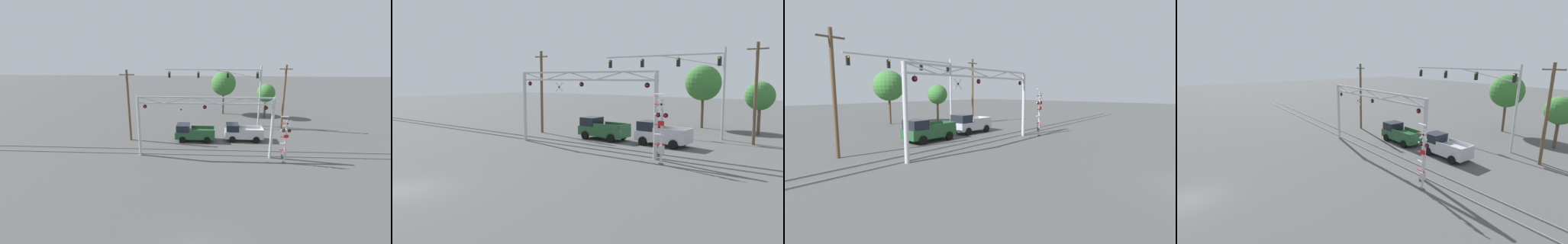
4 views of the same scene
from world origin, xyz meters
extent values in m
plane|color=#4C4C4C|center=(0.00, 0.00, 0.00)|extent=(200.00, 200.00, 0.00)
cube|color=gray|center=(0.00, 15.74, 0.05)|extent=(80.00, 0.08, 0.10)
cube|color=gray|center=(0.00, 17.17, 0.05)|extent=(80.00, 0.08, 0.10)
cylinder|color=#B7BABF|center=(-6.96, 15.46, 3.26)|extent=(0.31, 0.31, 6.52)
cylinder|color=#B7BABF|center=(6.96, 15.46, 3.26)|extent=(0.31, 0.31, 6.52)
cube|color=#B7BABF|center=(0.00, 15.46, 5.81)|extent=(14.24, 0.14, 0.14)
cube|color=#B7BABF|center=(0.00, 15.46, 6.45)|extent=(14.24, 0.14, 0.14)
cube|color=#B7BABF|center=(-5.57, 15.46, 6.13)|extent=(2.80, 0.08, 0.72)
cube|color=#B7BABF|center=(-2.79, 15.46, 6.13)|extent=(2.80, 0.08, 0.72)
cube|color=#B7BABF|center=(0.00, 15.46, 6.13)|extent=(2.80, 0.08, 0.72)
cube|color=#B7BABF|center=(2.79, 15.46, 6.13)|extent=(2.80, 0.08, 0.72)
cube|color=#B7BABF|center=(5.57, 15.46, 6.13)|extent=(2.80, 0.08, 0.72)
cylinder|color=black|center=(-6.21, 15.46, 5.45)|extent=(0.38, 0.10, 0.38)
sphere|color=red|center=(-6.21, 15.39, 5.45)|extent=(0.18, 0.18, 0.18)
cylinder|color=#B7BABF|center=(-6.21, 15.46, 5.69)|extent=(0.04, 0.04, 0.10)
cylinder|color=black|center=(0.00, 15.46, 5.45)|extent=(0.38, 0.10, 0.38)
sphere|color=red|center=(0.00, 15.39, 5.45)|extent=(0.18, 0.18, 0.18)
cylinder|color=#B7BABF|center=(0.00, 15.46, 5.69)|extent=(0.04, 0.04, 0.10)
cylinder|color=black|center=(6.21, 15.46, 5.45)|extent=(0.38, 0.10, 0.38)
sphere|color=red|center=(6.21, 15.39, 5.45)|extent=(0.18, 0.18, 0.18)
cylinder|color=#B7BABF|center=(6.21, 15.46, 5.69)|extent=(0.04, 0.04, 0.10)
cube|color=white|center=(-2.44, 15.36, 5.19)|extent=(0.88, 0.03, 0.88)
cube|color=white|center=(-2.44, 15.36, 5.19)|extent=(0.88, 0.03, 0.88)
cylinder|color=black|center=(-2.44, 15.33, 5.19)|extent=(0.04, 0.04, 0.02)
cylinder|color=#B7BABF|center=(8.09, 14.23, 2.27)|extent=(0.16, 0.16, 4.54)
cylinder|color=#59595B|center=(8.09, 14.23, 0.05)|extent=(0.35, 0.35, 0.10)
cube|color=white|center=(8.09, 14.12, 4.19)|extent=(0.78, 0.03, 0.78)
cube|color=white|center=(8.09, 14.12, 4.19)|extent=(0.78, 0.03, 0.78)
cylinder|color=black|center=(8.09, 14.09, 4.19)|extent=(0.04, 0.04, 0.02)
cylinder|color=black|center=(7.81, 14.23, 3.44)|extent=(0.32, 0.09, 0.32)
sphere|color=red|center=(7.81, 14.17, 3.44)|extent=(0.16, 0.16, 0.16)
cylinder|color=black|center=(8.37, 14.23, 3.44)|extent=(0.32, 0.09, 0.32)
sphere|color=red|center=(8.37, 14.17, 3.44)|extent=(0.16, 0.16, 0.16)
cube|color=#B7BABF|center=(8.09, 14.23, 3.44)|extent=(0.64, 0.06, 0.06)
cube|color=red|center=(8.09, 14.13, 2.89)|extent=(0.44, 0.02, 0.32)
cube|color=#B2B2B7|center=(8.09, 14.23, 1.05)|extent=(0.36, 0.28, 0.56)
cylinder|color=red|center=(7.90, 14.23, 1.40)|extent=(0.70, 0.09, 0.10)
cylinder|color=white|center=(7.89, 14.23, 2.09)|extent=(0.70, 0.09, 0.10)
cylinder|color=red|center=(7.87, 14.23, 2.79)|extent=(0.70, 0.09, 0.10)
cylinder|color=white|center=(7.86, 14.23, 3.48)|extent=(0.70, 0.09, 0.10)
cylinder|color=red|center=(7.84, 14.23, 4.17)|extent=(0.70, 0.09, 0.10)
cylinder|color=white|center=(7.83, 14.23, 4.87)|extent=(0.70, 0.09, 0.10)
cube|color=#3F3F42|center=(7.92, 14.23, 0.70)|extent=(0.24, 0.12, 0.36)
cylinder|color=#B7BABF|center=(7.76, 27.44, 4.45)|extent=(0.24, 0.24, 8.91)
cube|color=#B7BABF|center=(0.91, 27.44, 8.31)|extent=(13.71, 0.14, 0.14)
cube|color=#B7BABF|center=(4.34, 27.44, 7.71)|extent=(6.87, 0.08, 1.28)
cylinder|color=#B7BABF|center=(-5.45, 27.44, 8.16)|extent=(0.04, 0.04, 0.30)
cube|color=black|center=(-5.45, 27.44, 7.56)|extent=(0.30, 0.26, 0.89)
sphere|color=yellow|center=(-5.45, 27.28, 7.88)|extent=(0.18, 0.18, 0.18)
cylinder|color=#B7BABF|center=(-1.21, 27.44, 8.16)|extent=(0.04, 0.04, 0.30)
cube|color=black|center=(-1.21, 27.44, 7.56)|extent=(0.30, 0.26, 0.89)
sphere|color=yellow|center=(-1.21, 27.28, 7.88)|extent=(0.18, 0.18, 0.18)
cylinder|color=#B7BABF|center=(3.03, 27.44, 8.16)|extent=(0.04, 0.04, 0.30)
cube|color=black|center=(3.03, 27.44, 7.56)|extent=(0.30, 0.26, 0.89)
sphere|color=yellow|center=(3.03, 27.28, 7.88)|extent=(0.18, 0.18, 0.18)
cylinder|color=#B7BABF|center=(7.26, 27.44, 8.16)|extent=(0.04, 0.04, 0.30)
cube|color=black|center=(7.26, 27.44, 7.56)|extent=(0.30, 0.26, 0.89)
sphere|color=yellow|center=(7.26, 27.28, 7.88)|extent=(0.18, 0.18, 0.18)
cube|color=#23512D|center=(-1.28, 20.45, 0.84)|extent=(4.90, 2.04, 0.88)
cube|color=black|center=(-2.78, 20.45, 1.70)|extent=(1.59, 1.87, 0.83)
cube|color=#23512D|center=(-0.38, 19.47, 1.47)|extent=(2.91, 0.08, 0.37)
cube|color=#23512D|center=(-0.38, 21.43, 1.47)|extent=(2.91, 0.08, 0.37)
cube|color=#23512D|center=(1.12, 20.45, 1.47)|extent=(0.10, 1.96, 0.37)
cylinder|color=black|center=(-2.80, 19.42, 0.40)|extent=(0.81, 0.24, 0.81)
cylinder|color=black|center=(-2.80, 21.48, 0.40)|extent=(0.81, 0.24, 0.81)
cylinder|color=black|center=(0.24, 19.42, 0.40)|extent=(0.81, 0.24, 0.81)
cylinder|color=black|center=(0.24, 21.48, 0.40)|extent=(0.81, 0.24, 0.81)
cube|color=#B7B7BC|center=(4.82, 20.92, 0.84)|extent=(4.71, 2.04, 0.88)
cube|color=black|center=(3.38, 20.92, 1.70)|extent=(1.53, 1.87, 0.83)
cube|color=#B7B7BC|center=(5.68, 19.94, 1.47)|extent=(2.78, 0.08, 0.37)
cube|color=#B7B7BC|center=(5.68, 21.90, 1.47)|extent=(2.78, 0.08, 0.37)
cube|color=#B7B7BC|center=(7.12, 20.92, 1.47)|extent=(0.10, 1.96, 0.37)
cylinder|color=black|center=(3.36, 19.89, 0.40)|extent=(0.81, 0.24, 0.81)
cylinder|color=black|center=(3.36, 21.95, 0.40)|extent=(0.81, 0.24, 0.81)
cylinder|color=black|center=(6.28, 19.89, 0.40)|extent=(0.81, 0.24, 0.81)
cylinder|color=black|center=(6.28, 21.95, 0.40)|extent=(0.81, 0.24, 0.81)
cylinder|color=brown|center=(-9.44, 20.17, 4.42)|extent=(0.28, 0.28, 8.83)
cube|color=brown|center=(-9.44, 20.17, 8.23)|extent=(1.80, 0.12, 0.12)
cylinder|color=silver|center=(-10.26, 20.17, 8.33)|extent=(0.08, 0.08, 0.12)
cylinder|color=silver|center=(-8.62, 20.17, 8.33)|extent=(0.08, 0.08, 0.12)
cylinder|color=brown|center=(10.94, 26.39, 4.55)|extent=(0.28, 0.28, 9.11)
cube|color=brown|center=(10.94, 26.39, 8.51)|extent=(1.80, 0.12, 0.12)
cylinder|color=silver|center=(10.12, 26.39, 8.61)|extent=(0.08, 0.08, 0.12)
cylinder|color=silver|center=(11.76, 26.39, 8.61)|extent=(0.08, 0.08, 0.12)
cylinder|color=brown|center=(9.75, 32.68, 1.54)|extent=(0.32, 0.32, 3.09)
sphere|color=#387533|center=(9.75, 32.68, 4.14)|extent=(3.01, 3.01, 3.01)
cylinder|color=brown|center=(2.84, 34.75, 1.96)|extent=(0.32, 0.32, 3.92)
sphere|color=#387533|center=(2.84, 34.75, 5.39)|extent=(4.22, 4.22, 4.22)
camera|label=1|loc=(0.51, -10.69, 11.28)|focal=24.00mm
camera|label=2|loc=(20.12, -9.23, 6.00)|focal=35.00mm
camera|label=3|loc=(-16.20, 0.98, 4.67)|focal=24.00mm
camera|label=4|loc=(20.34, 1.10, 9.27)|focal=24.00mm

